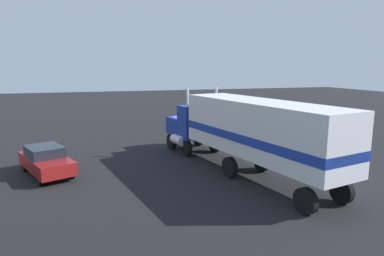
% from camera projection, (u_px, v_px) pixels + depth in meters
% --- Properties ---
extents(ground_plane, '(120.00, 120.00, 0.00)m').
position_uv_depth(ground_plane, '(192.00, 146.00, 25.00)').
color(ground_plane, black).
extents(lane_stripe_near, '(4.34, 1.04, 0.01)m').
position_uv_depth(lane_stripe_near, '(231.00, 141.00, 26.80)').
color(lane_stripe_near, silver).
rests_on(lane_stripe_near, ground_plane).
extents(lane_stripe_mid, '(4.36, 0.96, 0.01)m').
position_uv_depth(lane_stripe_mid, '(307.00, 157.00, 22.02)').
color(lane_stripe_mid, silver).
rests_on(lane_stripe_mid, ground_plane).
extents(lane_stripe_far, '(4.32, 1.16, 0.01)m').
position_uv_depth(lane_stripe_far, '(297.00, 136.00, 28.65)').
color(lane_stripe_far, silver).
rests_on(lane_stripe_far, ground_plane).
extents(semi_truck, '(14.36, 5.49, 4.50)m').
position_uv_depth(semi_truck, '(246.00, 129.00, 18.25)').
color(semi_truck, '#193399').
rests_on(semi_truck, ground_plane).
extents(person_bystander, '(0.38, 0.48, 1.63)m').
position_uv_depth(person_bystander, '(288.00, 153.00, 19.53)').
color(person_bystander, '#2D3347').
rests_on(person_bystander, ground_plane).
extents(parked_car, '(4.75, 3.36, 1.57)m').
position_uv_depth(parked_car, '(46.00, 160.00, 18.36)').
color(parked_car, maroon).
rests_on(parked_car, ground_plane).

